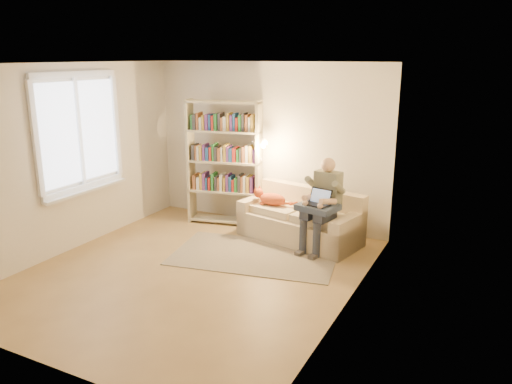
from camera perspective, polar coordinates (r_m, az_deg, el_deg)
The scene contains 14 objects.
floor at distance 6.52m, azimuth -7.24°, elevation -9.11°, with size 4.50×4.50×0.00m, color #9C7B47.
ceiling at distance 5.94m, azimuth -8.10°, elevation 14.36°, with size 4.00×4.50×0.02m, color white.
wall_left at distance 7.40m, azimuth -20.60°, elevation 3.56°, with size 0.02×4.50×2.60m, color silver.
wall_right at distance 5.27m, azimuth 10.66°, elevation -0.20°, with size 0.02×4.50×2.60m, color silver.
wall_back at distance 8.02m, azimuth 1.43°, elevation 5.39°, with size 4.00×0.02×2.60m, color silver.
wall_front at distance 4.50m, azimuth -23.93°, elevation -3.98°, with size 4.00×0.02×2.60m, color silver.
window at distance 7.48m, azimuth -19.26°, elevation 4.39°, with size 0.12×1.52×1.69m.
sofa at distance 7.51m, azimuth 5.16°, elevation -3.42°, with size 1.92×1.16×0.76m.
person at distance 7.03m, azimuth 7.66°, elevation -0.87°, with size 0.47×0.64×1.32m.
cat at distance 7.57m, azimuth 1.99°, elevation -0.77°, with size 0.64×0.30×0.23m.
blanket at distance 6.97m, azimuth 6.84°, elevation -1.68°, with size 0.52×0.43×0.08m, color #2C384E.
laptop at distance 6.95m, azimuth 6.90°, elevation -0.93°, with size 0.37×0.33×0.28m.
bookshelf at distance 8.03m, azimuth -3.64°, elevation 4.05°, with size 1.38×0.55×2.02m.
rug at distance 6.98m, azimuth -0.16°, elevation -7.22°, with size 2.24×1.32×0.01m, color gray.
Camera 1 is at (3.37, -4.89, 2.69)m, focal length 35.00 mm.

